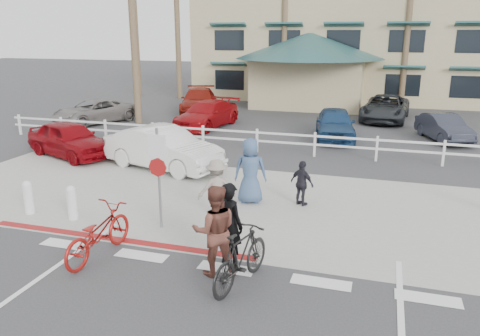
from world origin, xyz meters
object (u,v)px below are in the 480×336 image
(bike_black, at_px, (241,257))
(car_red_compact, at_px, (70,139))
(car_white_sedan, at_px, (163,148))
(sign_post, at_px, (159,173))
(bike_red, at_px, (98,233))

(bike_black, distance_m, car_red_compact, 12.16)
(car_red_compact, bearing_deg, bike_black, -106.95)
(car_white_sedan, relative_size, car_red_compact, 1.11)
(bike_black, distance_m, car_white_sedan, 8.73)
(sign_post, bearing_deg, bike_black, -37.25)
(car_white_sedan, bearing_deg, sign_post, -138.47)
(bike_red, height_order, car_white_sedan, car_white_sedan)
(car_white_sedan, xyz_separation_m, car_red_compact, (-4.39, 0.51, -0.05))
(bike_red, xyz_separation_m, car_white_sedan, (-1.75, 6.84, 0.20))
(bike_black, height_order, car_white_sedan, car_white_sedan)
(bike_black, relative_size, car_red_compact, 0.47)
(car_white_sedan, height_order, car_red_compact, car_white_sedan)
(car_red_compact, bearing_deg, bike_red, -118.51)
(bike_black, xyz_separation_m, car_red_compact, (-9.51, 7.58, 0.12))
(bike_red, relative_size, car_red_compact, 0.52)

